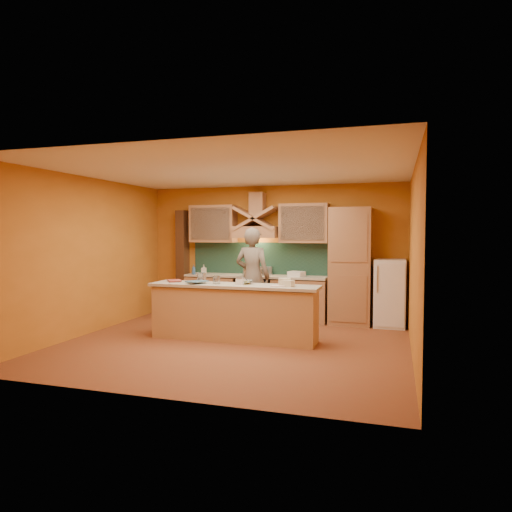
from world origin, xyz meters
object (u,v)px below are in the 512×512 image
(person, at_px, (252,277))
(kitchen_scale, at_px, (240,282))
(stove, at_px, (255,297))
(fridge, at_px, (390,293))
(mixing_bowl, at_px, (245,282))

(person, relative_size, kitchen_scale, 15.25)
(stove, bearing_deg, fridge, 0.00)
(fridge, relative_size, kitchen_scale, 10.37)
(stove, xyz_separation_m, kitchen_scale, (0.33, -1.92, 0.55))
(kitchen_scale, bearing_deg, fridge, 39.10)
(stove, distance_m, fridge, 2.71)
(kitchen_scale, bearing_deg, mixing_bowl, 70.84)
(stove, bearing_deg, mixing_bowl, -78.46)
(kitchen_scale, height_order, mixing_bowl, kitchen_scale)
(stove, distance_m, mixing_bowl, 1.92)
(kitchen_scale, distance_m, mixing_bowl, 0.12)
(stove, height_order, person, person)
(kitchen_scale, xyz_separation_m, mixing_bowl, (0.04, 0.12, -0.02))
(mixing_bowl, bearing_deg, stove, 101.54)
(fridge, distance_m, person, 2.66)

